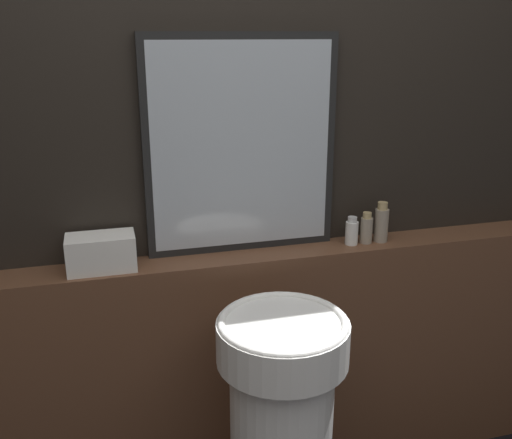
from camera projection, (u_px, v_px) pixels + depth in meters
The scene contains 8 objects.
wall_back at pixel (241, 160), 1.99m from camera, with size 8.00×0.06×2.50m.
vanity_counter at pixel (250, 371), 2.13m from camera, with size 2.88×0.16×0.94m.
pedestal_sink at pixel (282, 436), 1.77m from camera, with size 0.39×0.39×0.89m.
mirror at pixel (242, 146), 1.92m from camera, with size 0.66×0.03×0.74m.
towel_stack at pixel (101, 253), 1.84m from camera, with size 0.22×0.12×0.12m.
shampoo_bottle at pixel (352, 232), 2.06m from camera, with size 0.05×0.05×0.10m.
conditioner_bottle at pixel (366, 229), 2.08m from camera, with size 0.04×0.04×0.12m.
lotion_bottle at pixel (381, 223), 2.09m from camera, with size 0.05×0.05×0.15m.
Camera 1 is at (-0.46, -0.49, 1.67)m, focal length 40.00 mm.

